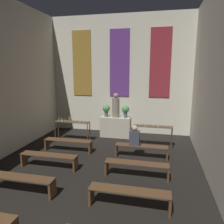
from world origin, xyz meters
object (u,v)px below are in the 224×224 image
at_px(statue, 116,106).
at_px(candle_rack_left, 72,124).
at_px(candle_rack_right, 153,129).
at_px(pew_back_left, 68,143).
at_px(flower_vase_right, 125,110).
at_px(person_seated, 134,136).
at_px(altar, 116,127).
at_px(flower_vase_left, 106,109).
at_px(pew_third_right, 137,167).
at_px(pew_third_left, 49,158).
at_px(pew_second_right, 129,195).
at_px(pew_back_right, 141,149).
at_px(pew_second_left, 20,181).

xyz_separation_m(statue, candle_rack_left, (-1.78, -1.03, -0.71)).
relative_size(candle_rack_right, pew_back_left, 0.84).
xyz_separation_m(flower_vase_right, person_seated, (0.71, -2.28, -0.53)).
height_order(altar, flower_vase_left, flower_vase_left).
xyz_separation_m(candle_rack_left, candle_rack_right, (3.56, -0.00, -0.00)).
bearing_deg(person_seated, pew_third_right, -80.32).
xyz_separation_m(flower_vase_right, pew_back_left, (-1.90, -2.28, -0.98)).
relative_size(statue, candle_rack_left, 0.72).
relative_size(statue, pew_third_left, 0.60).
height_order(altar, pew_second_right, altar).
distance_m(pew_back_right, person_seated, 0.52).
relative_size(candle_rack_left, pew_second_left, 0.84).
bearing_deg(person_seated, pew_back_left, 180.00).
distance_m(candle_rack_right, pew_third_left, 4.26).
height_order(candle_rack_right, pew_back_right, candle_rack_right).
bearing_deg(flower_vase_left, altar, 0.00).
distance_m(flower_vase_left, pew_second_right, 5.74).
bearing_deg(pew_back_right, candle_rack_left, 158.84).
bearing_deg(pew_back_right, pew_third_left, -152.03).
bearing_deg(statue, pew_third_right, -69.32).
xyz_separation_m(pew_third_right, person_seated, (-0.26, 1.52, 0.45)).
relative_size(altar, candle_rack_left, 0.89).
xyz_separation_m(altar, person_seated, (1.17, -2.28, 0.31)).
bearing_deg(candle_rack_left, pew_back_right, -21.16).
height_order(flower_vase_right, pew_back_left, flower_vase_right).
bearing_deg(candle_rack_left, pew_second_right, -53.14).
bearing_deg(altar, pew_back_right, -57.78).
bearing_deg(flower_vase_right, pew_back_right, -66.86).
relative_size(candle_rack_left, person_seated, 2.16).
relative_size(flower_vase_left, pew_third_left, 0.30).
relative_size(altar, pew_second_right, 0.75).
relative_size(altar, pew_back_right, 0.75).
xyz_separation_m(pew_back_left, pew_back_right, (2.87, 0.00, 0.00)).
xyz_separation_m(altar, flower_vase_right, (0.46, 0.00, 0.84)).
bearing_deg(pew_back_left, flower_vase_right, 50.20).
relative_size(pew_second_right, pew_back_right, 1.00).
height_order(pew_second_right, pew_third_right, same).
distance_m(statue, pew_second_left, 5.63).
bearing_deg(candle_rack_right, person_seated, -115.75).
bearing_deg(pew_back_right, candle_rack_right, 74.70).
distance_m(pew_second_left, person_seated, 4.04).
bearing_deg(pew_second_right, pew_second_left, 180.00).
height_order(altar, statue, statue).
height_order(flower_vase_right, candle_rack_right, flower_vase_right).
relative_size(candle_rack_left, candle_rack_right, 1.00).
height_order(flower_vase_right, pew_second_left, flower_vase_right).
xyz_separation_m(statue, pew_back_right, (1.43, -2.28, -1.14)).
distance_m(altar, pew_second_right, 5.52).
height_order(pew_second_right, pew_back_left, same).
xyz_separation_m(flower_vase_left, flower_vase_right, (0.92, 0.00, 0.00)).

